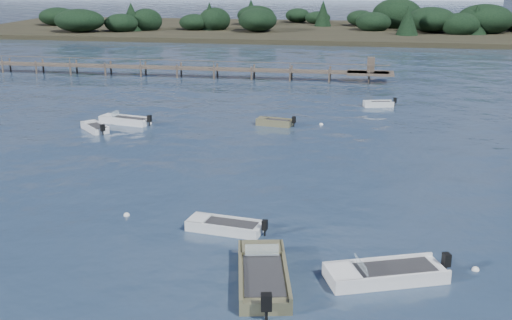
% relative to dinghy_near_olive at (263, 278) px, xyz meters
% --- Properties ---
extents(ground, '(400.00, 400.00, 0.00)m').
position_rel_dinghy_near_olive_xyz_m(ground, '(0.18, 59.28, -0.18)').
color(ground, '#18273A').
rests_on(ground, ground).
extents(dinghy_near_olive, '(2.96, 5.81, 1.39)m').
position_rel_dinghy_near_olive_xyz_m(dinghy_near_olive, '(0.00, 0.00, 0.00)').
color(dinghy_near_olive, '#676344').
rests_on(dinghy_near_olive, ground).
extents(dinghy_mid_white_a, '(5.20, 3.40, 1.21)m').
position_rel_dinghy_near_olive_xyz_m(dinghy_mid_white_a, '(4.83, 1.02, -0.02)').
color(dinghy_mid_white_a, silver).
rests_on(dinghy_mid_white_a, ground).
extents(tender_far_grey, '(2.90, 2.93, 1.06)m').
position_rel_dinghy_near_olive_xyz_m(tender_far_grey, '(-16.64, 22.07, -0.03)').
color(tender_far_grey, silver).
rests_on(tender_far_grey, ground).
extents(tender_far_grey_b, '(3.00, 1.63, 1.01)m').
position_rel_dinghy_near_olive_xyz_m(tender_far_grey_b, '(4.94, 34.73, -0.04)').
color(tender_far_grey_b, silver).
rests_on(tender_far_grey_b, ground).
extents(dinghy_extra_a, '(4.55, 2.22, 1.17)m').
position_rel_dinghy_near_olive_xyz_m(dinghy_extra_a, '(-15.20, 24.70, -0.02)').
color(dinghy_extra_a, silver).
rests_on(dinghy_extra_a, ground).
extents(dinghy_mid_grey, '(3.99, 1.90, 0.99)m').
position_rel_dinghy_near_olive_xyz_m(dinghy_mid_grey, '(-2.62, 4.82, -0.05)').
color(dinghy_mid_grey, silver).
rests_on(dinghy_mid_grey, ground).
extents(tender_far_white, '(3.20, 1.58, 1.07)m').
position_rel_dinghy_near_olive_xyz_m(tender_far_white, '(-3.27, 26.10, -0.03)').
color(tender_far_white, '#676344').
rests_on(tender_far_white, ground).
extents(buoy_b, '(0.32, 0.32, 0.32)m').
position_rel_dinghy_near_olive_xyz_m(buoy_b, '(8.57, 2.50, -0.18)').
color(buoy_b, silver).
rests_on(buoy_b, ground).
extents(buoy_c, '(0.32, 0.32, 0.32)m').
position_rel_dinghy_near_olive_xyz_m(buoy_c, '(-7.95, 5.84, -0.18)').
color(buoy_c, silver).
rests_on(buoy_c, ground).
extents(buoy_e, '(0.32, 0.32, 0.32)m').
position_rel_dinghy_near_olive_xyz_m(buoy_e, '(0.37, 26.92, -0.18)').
color(buoy_e, silver).
rests_on(buoy_e, ground).
extents(jetty, '(64.50, 3.20, 3.40)m').
position_rel_dinghy_near_olive_xyz_m(jetty, '(-21.56, 47.27, 0.80)').
color(jetty, '#4B4137').
rests_on(jetty, ground).
extents(far_headland, '(190.00, 40.00, 5.80)m').
position_rel_dinghy_near_olive_xyz_m(far_headland, '(25.18, 99.28, 1.78)').
color(far_headland, black).
rests_on(far_headland, ground).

